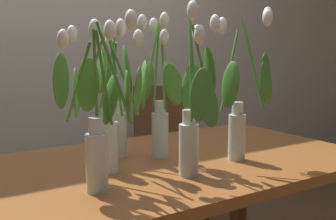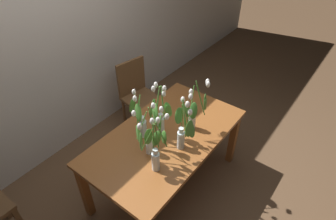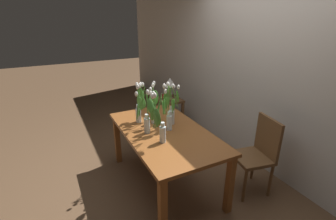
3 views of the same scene
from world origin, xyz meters
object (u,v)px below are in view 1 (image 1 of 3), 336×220
tulip_vase_0 (159,102)px  dining_chair (168,147)px  tulip_vase_3 (97,119)px  tulip_vase_4 (111,115)px  tulip_vase_1 (114,111)px  tulip_vase_5 (195,112)px  tulip_vase_2 (244,108)px  dining_table (168,182)px

tulip_vase_0 → dining_chair: tulip_vase_0 is taller
tulip_vase_3 → tulip_vase_4: tulip_vase_3 is taller
tulip_vase_1 → tulip_vase_5: tulip_vase_5 is taller
tulip_vase_1 → tulip_vase_0: bearing=-41.1°
tulip_vase_3 → tulip_vase_5: size_ratio=0.95×
tulip_vase_3 → tulip_vase_4: 0.18m
tulip_vase_2 → tulip_vase_3: size_ratio=1.06×
dining_table → tulip_vase_3: size_ratio=2.92×
tulip_vase_0 → dining_chair: 1.15m
tulip_vase_2 → dining_chair: bearing=72.1°
tulip_vase_3 → dining_chair: (0.95, 1.09, -0.44)m
tulip_vase_0 → tulip_vase_3: bearing=-148.7°
tulip_vase_2 → tulip_vase_4: bearing=163.1°
tulip_vase_1 → tulip_vase_4: tulip_vase_4 is taller
tulip_vase_0 → dining_chair: bearing=55.9°
dining_table → tulip_vase_2: (0.23, -0.18, 0.30)m
dining_table → tulip_vase_2: tulip_vase_2 is taller
tulip_vase_2 → tulip_vase_3: 0.59m
dining_table → tulip_vase_0: (-0.01, 0.05, 0.32)m
tulip_vase_5 → tulip_vase_3: bearing=170.7°
tulip_vase_0 → tulip_vase_3: (-0.35, -0.21, -0.00)m
tulip_vase_0 → tulip_vase_1: tulip_vase_0 is taller
dining_table → tulip_vase_5: 0.39m
tulip_vase_1 → tulip_vase_2: bearing=-42.1°
tulip_vase_2 → dining_chair: (0.36, 1.10, -0.43)m
tulip_vase_1 → tulip_vase_4: size_ratio=0.96×
tulip_vase_2 → tulip_vase_5: 0.27m
tulip_vase_2 → tulip_vase_5: tulip_vase_2 is taller
tulip_vase_1 → tulip_vase_5: 0.41m
tulip_vase_5 → tulip_vase_0: bearing=85.2°
tulip_vase_3 → tulip_vase_4: size_ratio=1.02×
tulip_vase_4 → tulip_vase_5: (0.22, -0.19, 0.02)m
dining_table → tulip_vase_1: 0.36m
tulip_vase_1 → dining_chair: tulip_vase_1 is taller
tulip_vase_4 → tulip_vase_5: 0.29m
dining_table → dining_chair: 1.10m
tulip_vase_3 → tulip_vase_5: 0.33m
tulip_vase_1 → dining_chair: (0.74, 0.76, -0.40)m
dining_chair → tulip_vase_1: bearing=-134.3°
tulip_vase_3 → tulip_vase_5: (0.33, -0.05, 0.00)m
tulip_vase_0 → tulip_vase_5: (-0.02, -0.27, -0.00)m
tulip_vase_2 → tulip_vase_1: bearing=137.9°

